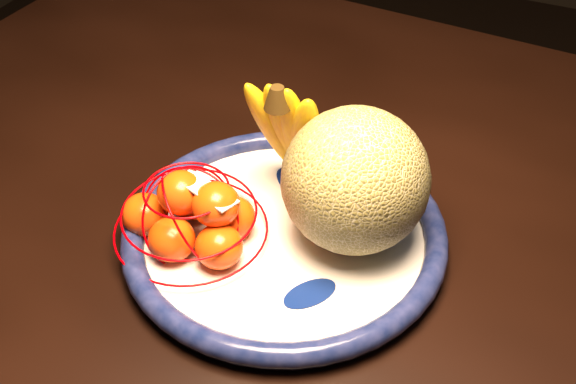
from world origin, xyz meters
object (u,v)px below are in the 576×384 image
at_px(dining_table, 387,244).
at_px(banana_bunch, 290,127).
at_px(cantaloupe, 355,180).
at_px(mandarin_bag, 193,216).
at_px(fruit_bowl, 284,234).

height_order(dining_table, banana_bunch, banana_bunch).
xyz_separation_m(cantaloupe, mandarin_bag, (-0.16, -0.08, -0.05)).
relative_size(fruit_bowl, banana_bunch, 2.12).
bearing_deg(cantaloupe, dining_table, 77.42).
xyz_separation_m(fruit_bowl, cantaloupe, (0.07, 0.03, 0.08)).
bearing_deg(fruit_bowl, cantaloupe, 23.29).
distance_m(cantaloupe, mandarin_bag, 0.18).
relative_size(dining_table, banana_bunch, 9.15).
distance_m(banana_bunch, mandarin_bag, 0.15).
height_order(fruit_bowl, banana_bunch, banana_bunch).
xyz_separation_m(dining_table, cantaloupe, (-0.02, -0.10, 0.18)).
bearing_deg(dining_table, mandarin_bag, -132.18).
height_order(dining_table, mandarin_bag, mandarin_bag).
height_order(dining_table, fruit_bowl, fruit_bowl).
xyz_separation_m(fruit_bowl, banana_bunch, (-0.03, 0.08, 0.09)).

